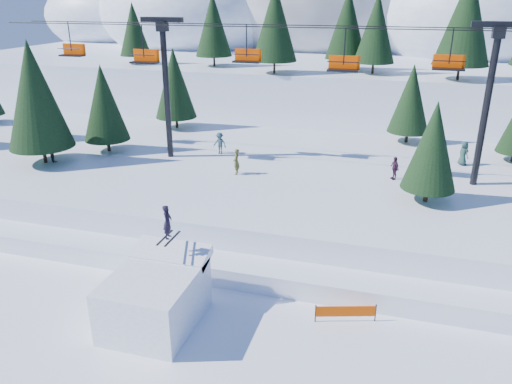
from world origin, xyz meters
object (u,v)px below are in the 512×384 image
(banner_far, at_px, (377,294))
(jump_kicker, at_px, (156,296))
(chairlift, at_px, (307,73))
(banner_near, at_px, (346,311))

(banner_far, bearing_deg, jump_kicker, -155.97)
(chairlift, relative_size, banner_far, 16.18)
(chairlift, relative_size, banner_near, 16.82)
(chairlift, distance_m, banner_near, 17.26)
(jump_kicker, bearing_deg, chairlift, 77.74)
(banner_far, bearing_deg, chairlift, 116.81)
(jump_kicker, distance_m, chairlift, 18.64)
(jump_kicker, xyz_separation_m, banner_far, (9.72, 4.33, -0.83))
(jump_kicker, xyz_separation_m, chairlift, (3.58, 16.48, 7.95))
(banner_near, bearing_deg, jump_kicker, -163.95)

